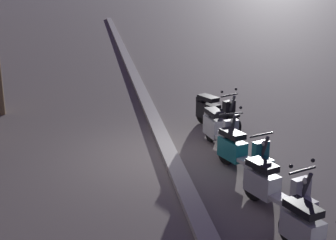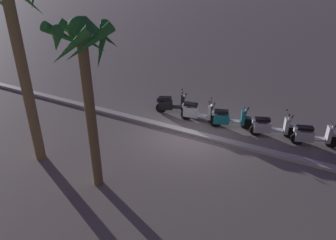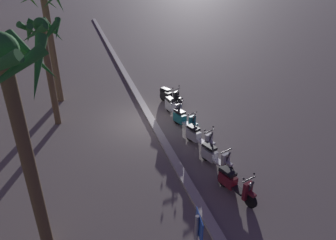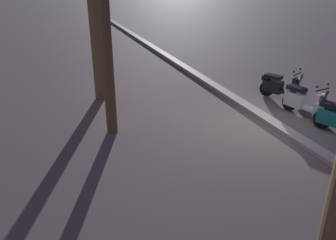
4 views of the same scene
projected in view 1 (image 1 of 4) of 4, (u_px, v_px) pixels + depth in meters
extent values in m
plane|color=slate|center=(164.00, 157.00, 11.29)|extent=(200.00, 200.00, 0.00)
cube|color=#BCB7AD|center=(169.00, 154.00, 11.29)|extent=(60.00, 0.36, 0.12)
cylinder|color=black|center=(292.00, 231.00, 7.65)|extent=(0.52, 0.26, 0.52)
cube|color=silver|center=(302.00, 228.00, 7.42)|extent=(0.75, 0.52, 0.42)
cube|color=black|center=(303.00, 208.00, 7.33)|extent=(0.66, 0.48, 0.12)
cube|color=silver|center=(290.00, 206.00, 7.60)|extent=(0.29, 0.27, 0.16)
cylinder|color=black|center=(307.00, 217.00, 8.05)|extent=(0.52, 0.28, 0.52)
cylinder|color=black|center=(254.00, 187.00, 9.16)|extent=(0.52, 0.28, 0.52)
cube|color=silver|center=(281.00, 199.00, 8.55)|extent=(0.66, 0.47, 0.08)
cube|color=silver|center=(262.00, 183.00, 8.93)|extent=(0.75, 0.54, 0.43)
cube|color=black|center=(262.00, 165.00, 8.84)|extent=(0.67, 0.49, 0.12)
cube|color=silver|center=(300.00, 197.00, 8.11)|extent=(0.25, 0.37, 0.66)
cube|color=silver|center=(308.00, 201.00, 7.96)|extent=(0.36, 0.26, 0.08)
cylinder|color=#333338|center=(304.00, 190.00, 8.00)|extent=(0.29, 0.17, 0.69)
cylinder|color=black|center=(302.00, 171.00, 7.97)|extent=(0.24, 0.54, 0.04)
sphere|color=white|center=(306.00, 181.00, 7.93)|extent=(0.12, 0.12, 0.12)
cube|color=silver|center=(252.00, 165.00, 9.10)|extent=(0.30, 0.27, 0.16)
sphere|color=black|center=(313.00, 160.00, 8.06)|extent=(0.07, 0.07, 0.07)
sphere|color=black|center=(291.00, 166.00, 7.84)|extent=(0.07, 0.07, 0.07)
cylinder|color=black|center=(265.00, 174.00, 9.72)|extent=(0.52, 0.27, 0.52)
cylinder|color=black|center=(226.00, 153.00, 10.81)|extent=(0.52, 0.27, 0.52)
cube|color=silver|center=(246.00, 161.00, 10.21)|extent=(0.66, 0.47, 0.08)
cube|color=#197075|center=(232.00, 149.00, 10.58)|extent=(0.75, 0.53, 0.42)
cube|color=black|center=(232.00, 134.00, 10.50)|extent=(0.67, 0.49, 0.12)
cube|color=#197075|center=(260.00, 157.00, 9.78)|extent=(0.25, 0.37, 0.66)
cube|color=#197075|center=(266.00, 160.00, 9.63)|extent=(0.36, 0.26, 0.08)
cylinder|color=#333338|center=(263.00, 151.00, 9.67)|extent=(0.29, 0.16, 0.69)
cylinder|color=black|center=(262.00, 135.00, 9.64)|extent=(0.23, 0.54, 0.04)
sphere|color=white|center=(264.00, 143.00, 9.59)|extent=(0.12, 0.12, 0.12)
cube|color=silver|center=(225.00, 135.00, 10.76)|extent=(0.29, 0.27, 0.16)
cylinder|color=black|center=(233.00, 149.00, 11.05)|extent=(0.53, 0.19, 0.52)
cylinder|color=black|center=(211.00, 131.00, 12.19)|extent=(0.53, 0.19, 0.52)
cube|color=silver|center=(222.00, 138.00, 11.56)|extent=(0.64, 0.38, 0.08)
cube|color=silver|center=(214.00, 127.00, 11.94)|extent=(0.72, 0.43, 0.45)
cube|color=black|center=(215.00, 112.00, 11.85)|extent=(0.64, 0.40, 0.12)
cube|color=silver|center=(230.00, 134.00, 11.12)|extent=(0.20, 0.36, 0.66)
cube|color=silver|center=(234.00, 136.00, 10.96)|extent=(0.34, 0.21, 0.08)
cylinder|color=#333338|center=(232.00, 129.00, 11.00)|extent=(0.29, 0.12, 0.69)
cylinder|color=black|center=(231.00, 114.00, 10.98)|extent=(0.13, 0.56, 0.04)
sphere|color=white|center=(233.00, 121.00, 10.93)|extent=(0.12, 0.12, 0.12)
cube|color=silver|center=(210.00, 113.00, 12.13)|extent=(0.27, 0.24, 0.16)
sphere|color=black|center=(241.00, 108.00, 11.03)|extent=(0.07, 0.07, 0.07)
sphere|color=black|center=(221.00, 110.00, 10.89)|extent=(0.07, 0.07, 0.07)
cylinder|color=black|center=(233.00, 125.00, 12.64)|extent=(0.51, 0.32, 0.52)
cylinder|color=black|center=(203.00, 114.00, 13.57)|extent=(0.51, 0.32, 0.52)
cube|color=black|center=(219.00, 118.00, 13.05)|extent=(0.66, 0.52, 0.08)
cube|color=black|center=(208.00, 111.00, 13.36)|extent=(0.75, 0.59, 0.43)
cube|color=black|center=(208.00, 98.00, 13.27)|extent=(0.67, 0.54, 0.12)
cube|color=black|center=(229.00, 113.00, 12.69)|extent=(0.28, 0.37, 0.66)
cube|color=black|center=(233.00, 115.00, 12.55)|extent=(0.36, 0.29, 0.08)
cylinder|color=#333338|center=(231.00, 108.00, 12.58)|extent=(0.28, 0.19, 0.69)
cylinder|color=black|center=(229.00, 95.00, 12.55)|extent=(0.28, 0.52, 0.04)
sphere|color=white|center=(232.00, 101.00, 12.51)|extent=(0.12, 0.12, 0.12)
cube|color=black|center=(201.00, 100.00, 13.51)|extent=(0.30, 0.29, 0.16)
sphere|color=black|center=(236.00, 89.00, 12.66)|extent=(0.07, 0.07, 0.07)
sphere|color=black|center=(222.00, 92.00, 12.39)|extent=(0.07, 0.07, 0.07)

